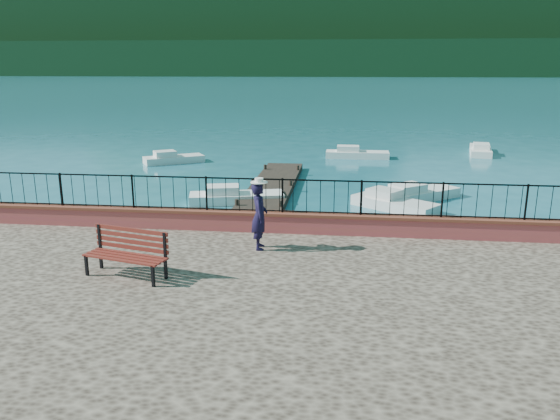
% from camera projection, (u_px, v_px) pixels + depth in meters
% --- Properties ---
extents(ground, '(2000.00, 2000.00, 0.00)m').
position_uv_depth(ground, '(277.00, 330.00, 12.39)').
color(ground, '#19596B').
rests_on(ground, ground).
extents(parapet, '(28.00, 0.46, 0.58)m').
position_uv_depth(parapet, '(293.00, 222.00, 15.56)').
color(parapet, '#A6453C').
rests_on(parapet, promenade).
extents(railing, '(27.00, 0.05, 0.95)m').
position_uv_depth(railing, '(293.00, 196.00, 15.36)').
color(railing, black).
rests_on(railing, parapet).
extents(dock, '(2.00, 16.00, 0.30)m').
position_uv_depth(dock, '(266.00, 198.00, 24.09)').
color(dock, '#2D231C').
rests_on(dock, ground).
extents(far_forest, '(900.00, 60.00, 18.00)m').
position_uv_depth(far_forest, '(345.00, 59.00, 297.91)').
color(far_forest, black).
rests_on(far_forest, ground).
extents(foothills, '(900.00, 120.00, 44.00)m').
position_uv_depth(foothills, '(346.00, 39.00, 352.13)').
color(foothills, black).
rests_on(foothills, ground).
extents(park_bench, '(2.03, 1.10, 1.08)m').
position_uv_depth(park_bench, '(127.00, 263.00, 12.28)').
color(park_bench, black).
rests_on(park_bench, promenade).
extents(person, '(0.51, 0.70, 1.75)m').
position_uv_depth(person, '(259.00, 216.00, 14.02)').
color(person, black).
rests_on(person, promenade).
extents(hat, '(0.44, 0.44, 0.12)m').
position_uv_depth(hat, '(259.00, 180.00, 13.78)').
color(hat, white).
rests_on(hat, person).
extents(boat_0, '(4.25, 2.20, 0.80)m').
position_uv_depth(boat_0, '(237.00, 194.00, 23.78)').
color(boat_0, white).
rests_on(boat_0, ground).
extents(boat_1, '(3.65, 3.26, 0.80)m').
position_uv_depth(boat_1, '(395.00, 200.00, 22.68)').
color(boat_1, silver).
rests_on(boat_1, ground).
extents(boat_2, '(4.03, 3.53, 0.80)m').
position_uv_depth(boat_2, '(418.00, 191.00, 24.32)').
color(boat_2, silver).
rests_on(boat_2, ground).
extents(boat_3, '(3.72, 2.98, 0.80)m').
position_uv_depth(boat_3, '(174.00, 156.00, 33.47)').
color(boat_3, silver).
rests_on(boat_3, ground).
extents(boat_4, '(4.04, 1.33, 0.80)m').
position_uv_depth(boat_4, '(357.00, 152.00, 35.29)').
color(boat_4, silver).
rests_on(boat_4, ground).
extents(boat_5, '(2.09, 4.52, 0.80)m').
position_uv_depth(boat_5, '(481.00, 148.00, 36.98)').
color(boat_5, silver).
rests_on(boat_5, ground).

